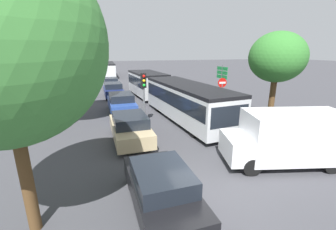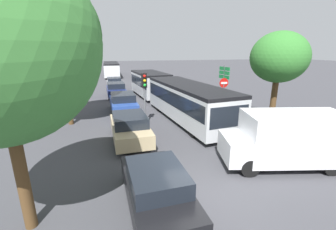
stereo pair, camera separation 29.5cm
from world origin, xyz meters
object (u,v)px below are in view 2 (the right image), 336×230
at_px(queued_car_tan, 130,127).
at_px(tree_right_near, 279,59).
at_px(articulated_bus, 168,91).
at_px(city_bus_rear, 111,68).
at_px(queued_car_silver, 114,83).
at_px(white_van, 288,138).
at_px(no_entry_sign, 223,91).
at_px(queued_car_black, 156,188).
at_px(direction_sign_post, 224,78).
at_px(queued_car_navy, 116,90).
at_px(traffic_light, 144,88).
at_px(queued_car_blue, 123,103).
at_px(tree_left_mid, 61,37).

xyz_separation_m(queued_car_tan, tree_right_near, (8.89, -0.18, 3.50)).
height_order(articulated_bus, city_bus_rear, articulated_bus).
relative_size(queued_car_silver, white_van, 0.78).
bearing_deg(articulated_bus, white_van, 5.61).
relative_size(no_entry_sign, tree_right_near, 0.48).
height_order(articulated_bus, queued_car_black, articulated_bus).
relative_size(articulated_bus, queued_car_tan, 3.96).
bearing_deg(direction_sign_post, tree_right_near, 89.10).
relative_size(queued_car_tan, direction_sign_post, 1.21).
relative_size(articulated_bus, no_entry_sign, 6.15).
distance_m(articulated_bus, queued_car_navy, 7.32).
height_order(articulated_bus, queued_car_navy, articulated_bus).
distance_m(queued_car_black, tree_right_near, 10.91).
height_order(white_van, direction_sign_post, direction_sign_post).
distance_m(traffic_light, tree_right_near, 8.25).
bearing_deg(queued_car_tan, no_entry_sign, -68.14).
distance_m(articulated_bus, no_entry_sign, 4.69).
bearing_deg(white_van, no_entry_sign, -84.67).
bearing_deg(queued_car_tan, tree_right_near, -92.55).
xyz_separation_m(city_bus_rear, queued_car_black, (0.14, -38.64, -0.73)).
height_order(city_bus_rear, direction_sign_post, direction_sign_post).
distance_m(queued_car_blue, white_van, 12.13).
distance_m(articulated_bus, queued_car_tan, 7.57).
relative_size(no_entry_sign, direction_sign_post, 0.78).
height_order(queued_car_tan, queued_car_silver, queued_car_tan).
xyz_separation_m(articulated_bus, city_bus_rear, (-3.88, 26.49, -0.02)).
distance_m(queued_car_navy, white_van, 18.10).
distance_m(white_van, tree_left_mid, 13.47).
bearing_deg(queued_car_blue, traffic_light, -164.25).
bearing_deg(city_bus_rear, queued_car_blue, -179.10).
relative_size(queued_car_blue, traffic_light, 1.31).
xyz_separation_m(queued_car_silver, tree_right_near, (8.97, -17.97, 3.54)).
bearing_deg(city_bus_rear, direction_sign_post, -162.28).
relative_size(articulated_bus, city_bus_rear, 1.49).
bearing_deg(tree_left_mid, articulated_bus, 18.53).
xyz_separation_m(queued_car_tan, direction_sign_post, (8.45, 5.35, 1.81)).
bearing_deg(city_bus_rear, traffic_light, -177.00).
height_order(city_bus_rear, tree_left_mid, tree_left_mid).
bearing_deg(direction_sign_post, articulated_bus, -18.79).
xyz_separation_m(queued_car_black, traffic_light, (1.05, 8.10, 1.78)).
xyz_separation_m(articulated_bus, queued_car_navy, (-4.05, 6.06, -0.71)).
distance_m(queued_car_tan, queued_car_blue, 6.04).
bearing_deg(queued_car_blue, articulated_bus, -85.59).
bearing_deg(queued_car_silver, queued_car_navy, 178.21).
height_order(city_bus_rear, queued_car_black, city_bus_rear).
relative_size(articulated_bus, white_van, 3.26).
bearing_deg(no_entry_sign, queued_car_tan, -66.76).
bearing_deg(queued_car_blue, tree_right_near, -126.69).
bearing_deg(queued_car_blue, white_van, -151.76).
bearing_deg(white_van, queued_car_blue, -46.70).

